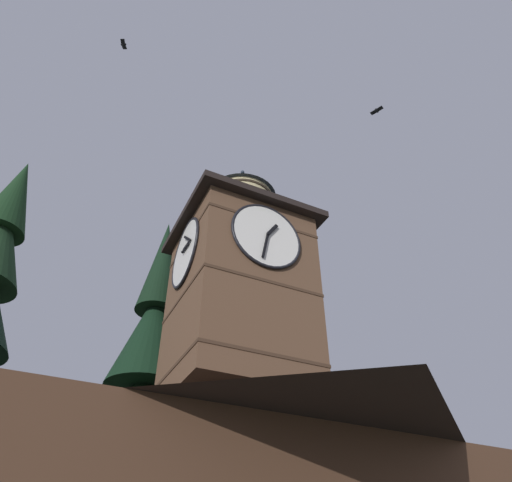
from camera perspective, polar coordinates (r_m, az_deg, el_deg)
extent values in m
pyramid|color=black|center=(13.84, -5.76, -22.50)|extent=(14.81, 11.49, 2.02)
cube|color=brown|center=(15.70, -2.05, -8.29)|extent=(3.99, 3.99, 6.21)
cube|color=#432E20|center=(14.70, -2.26, -16.34)|extent=(4.03, 4.03, 0.10)
cube|color=#432E20|center=(15.69, -2.05, -8.38)|extent=(4.03, 4.03, 0.10)
cube|color=#432E20|center=(16.94, -1.88, -1.49)|extent=(4.03, 4.03, 0.10)
cylinder|color=white|center=(15.10, 1.27, 0.62)|extent=(2.40, 0.10, 2.40)
torus|color=black|center=(15.09, 1.31, 0.67)|extent=(2.50, 0.10, 2.50)
cube|color=black|center=(15.25, 2.00, 1.38)|extent=(0.44, 0.04, 0.56)
cube|color=black|center=(14.70, 1.14, -0.55)|extent=(0.27, 0.04, 0.98)
sphere|color=black|center=(15.03, 1.46, 0.85)|extent=(0.10, 0.10, 0.10)
cylinder|color=white|center=(16.02, -8.53, -1.44)|extent=(0.10, 2.40, 2.40)
torus|color=black|center=(16.01, -8.61, -1.42)|extent=(0.10, 2.50, 2.50)
cube|color=black|center=(15.78, -8.50, -0.69)|extent=(0.04, 0.61, 0.18)
cube|color=black|center=(15.91, -8.33, 0.31)|extent=(0.04, 0.79, 0.72)
sphere|color=black|center=(15.99, -8.90, -1.34)|extent=(0.10, 0.10, 0.10)
cube|color=black|center=(17.51, -1.82, 0.98)|extent=(4.69, 4.69, 0.25)
cylinder|color=#D1BC84|center=(18.12, -1.76, 3.34)|extent=(2.41, 2.41, 1.65)
cylinder|color=#2D2319|center=(17.72, -1.80, 1.82)|extent=(2.47, 2.47, 0.10)
cylinder|color=#2D2319|center=(17.98, -1.78, 2.84)|extent=(2.47, 2.47, 0.10)
cylinder|color=#2D2319|center=(18.25, -1.75, 3.83)|extent=(2.47, 2.47, 0.10)
cylinder|color=#2D2319|center=(18.53, -1.73, 4.79)|extent=(2.47, 2.47, 0.10)
cone|color=#2D3847|center=(19.13, -1.68, 6.73)|extent=(2.71, 2.71, 1.34)
sphere|color=#2D3847|center=(19.67, -1.64, 8.34)|extent=(0.16, 0.16, 0.16)
cone|color=black|center=(17.89, -13.86, -20.37)|extent=(4.24, 4.24, 4.01)
cone|color=black|center=(19.06, -12.41, -11.04)|extent=(3.00, 3.00, 4.23)
cone|color=black|center=(20.70, -11.20, -2.81)|extent=(1.75, 1.75, 4.58)
cone|color=black|center=(23.36, -27.24, 4.89)|extent=(2.01, 2.01, 4.15)
sphere|color=silver|center=(49.03, 0.27, -26.85)|extent=(1.55, 1.55, 1.55)
ellipsoid|color=black|center=(23.81, -15.76, 21.96)|extent=(0.29, 0.25, 0.14)
cube|color=black|center=(23.87, -15.69, 21.70)|extent=(0.27, 0.30, 0.11)
cube|color=black|center=(23.75, -15.84, 22.22)|extent=(0.27, 0.30, 0.11)
ellipsoid|color=black|center=(23.48, 14.43, 15.08)|extent=(0.30, 0.24, 0.15)
cube|color=black|center=(23.51, 14.10, 14.91)|extent=(0.29, 0.36, 0.04)
cube|color=black|center=(23.45, 14.77, 15.25)|extent=(0.29, 0.36, 0.04)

